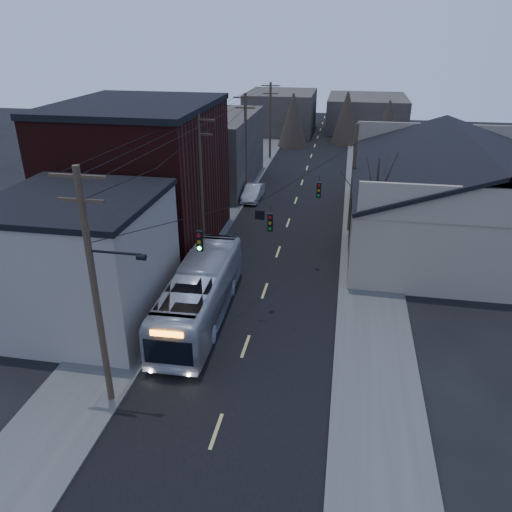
{
  "coord_description": "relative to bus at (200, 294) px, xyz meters",
  "views": [
    {
      "loc": [
        4.35,
        -12.84,
        14.94
      ],
      "look_at": [
        -0.29,
        12.61,
        3.0
      ],
      "focal_mm": 35.0,
      "sensor_mm": 36.0,
      "label": 1
    }
  ],
  "objects": [
    {
      "name": "ground",
      "position": [
        3.0,
        -10.21,
        -1.57
      ],
      "size": [
        160.0,
        160.0,
        0.0
      ],
      "primitive_type": "plane",
      "color": "black",
      "rests_on": "ground"
    },
    {
      "name": "road_surface",
      "position": [
        3.0,
        19.79,
        -1.56
      ],
      "size": [
        9.0,
        110.0,
        0.02
      ],
      "primitive_type": "cube",
      "color": "black",
      "rests_on": "ground"
    },
    {
      "name": "sidewalk_left",
      "position": [
        -3.5,
        19.79,
        -1.51
      ],
      "size": [
        4.0,
        110.0,
        0.12
      ],
      "primitive_type": "cube",
      "color": "#474744",
      "rests_on": "ground"
    },
    {
      "name": "sidewalk_right",
      "position": [
        9.5,
        19.79,
        -1.51
      ],
      "size": [
        4.0,
        110.0,
        0.12
      ],
      "primitive_type": "cube",
      "color": "#474744",
      "rests_on": "ground"
    },
    {
      "name": "building_clapboard",
      "position": [
        -6.0,
        -1.21,
        1.93
      ],
      "size": [
        8.0,
        8.0,
        7.0
      ],
      "primitive_type": "cube",
      "color": "gray",
      "rests_on": "ground"
    },
    {
      "name": "building_brick",
      "position": [
        -7.0,
        9.79,
        3.43
      ],
      "size": [
        10.0,
        12.0,
        10.0
      ],
      "primitive_type": "cube",
      "color": "black",
      "rests_on": "ground"
    },
    {
      "name": "building_left_far",
      "position": [
        -6.5,
        25.79,
        1.93
      ],
      "size": [
        9.0,
        14.0,
        7.0
      ],
      "primitive_type": "cube",
      "color": "#36312B",
      "rests_on": "ground"
    },
    {
      "name": "warehouse",
      "position": [
        16.0,
        14.79,
        1.13
      ],
      "size": [
        16.16,
        20.6,
        7.73
      ],
      "color": "gray",
      "rests_on": "ground"
    },
    {
      "name": "building_far_left",
      "position": [
        -3.0,
        54.79,
        1.43
      ],
      "size": [
        10.0,
        12.0,
        6.0
      ],
      "primitive_type": "cube",
      "color": "#36312B",
      "rests_on": "ground"
    },
    {
      "name": "building_far_right",
      "position": [
        10.0,
        59.79,
        0.93
      ],
      "size": [
        12.0,
        14.0,
        5.0
      ],
      "primitive_type": "cube",
      "color": "#36312B",
      "rests_on": "ground"
    },
    {
      "name": "bare_tree",
      "position": [
        9.5,
        9.79,
        2.03
      ],
      "size": [
        0.4,
        0.4,
        7.2
      ],
      "primitive_type": "cone",
      "color": "black",
      "rests_on": "ground"
    },
    {
      "name": "utility_lines",
      "position": [
        -0.11,
        13.93,
        3.38
      ],
      "size": [
        11.24,
        45.28,
        10.5
      ],
      "color": "#382B1E",
      "rests_on": "ground"
    },
    {
      "name": "bus",
      "position": [
        0.0,
        0.0,
        0.0
      ],
      "size": [
        2.94,
        11.34,
        3.14
      ],
      "primitive_type": "imported",
      "rotation": [
        0.0,
        0.0,
        3.17
      ],
      "color": "#A3A6AE",
      "rests_on": "ground"
    },
    {
      "name": "parked_car",
      "position": [
        -1.03,
        21.24,
        -0.86
      ],
      "size": [
        1.59,
        4.35,
        1.42
      ],
      "primitive_type": "imported",
      "rotation": [
        0.0,
        0.0,
        -0.02
      ],
      "color": "#A0A1A7",
      "rests_on": "ground"
    }
  ]
}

